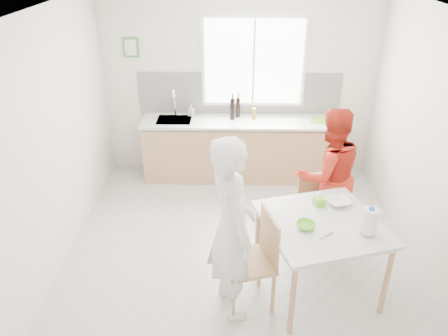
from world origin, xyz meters
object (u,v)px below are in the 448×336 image
object	(u,v)px
bowl_green	(306,225)
wine_bottle_a	(232,109)
wine_bottle_b	(238,107)
chair_far	(315,206)
person_white	(232,229)
dining_table	(321,229)
bowl_white	(338,202)
person_red	(328,176)
milk_jug	(370,220)
chair_left	(255,257)

from	to	relation	value
bowl_green	wine_bottle_a	distance (m)	2.69
bowl_green	wine_bottle_b	xyz separation A→B (m)	(-0.63, 2.67, 0.20)
wine_bottle_a	wine_bottle_b	distance (m)	0.12
chair_far	person_white	bearing A→B (deg)	-147.21
dining_table	bowl_white	size ratio (longest dim) A/B	5.62
wine_bottle_b	person_red	bearing A→B (deg)	-57.32
bowl_white	wine_bottle_a	bearing A→B (deg)	117.03
person_red	person_white	bearing A→B (deg)	31.02
person_red	wine_bottle_a	bearing A→B (deg)	-70.23
person_white	bowl_white	distance (m)	1.24
person_white	bowl_white	world-z (taller)	person_white
bowl_green	wine_bottle_b	size ratio (longest dim) A/B	0.60
milk_jug	chair_left	bearing A→B (deg)	164.26
bowl_white	wine_bottle_b	xyz separation A→B (m)	(-1.02, 2.25, 0.20)
bowl_white	person_white	bearing A→B (deg)	-152.01
chair_left	milk_jug	bearing A→B (deg)	74.26
bowl_green	wine_bottle_b	distance (m)	2.75
person_red	wine_bottle_b	size ratio (longest dim) A/B	5.53
person_red	wine_bottle_b	world-z (taller)	person_red
person_white	dining_table	bearing A→B (deg)	-90.00
dining_table	person_red	distance (m)	0.98
person_red	wine_bottle_b	xyz separation A→B (m)	(-1.04, 1.62, 0.24)
chair_far	bowl_green	xyz separation A→B (m)	(-0.28, -0.98, 0.41)
dining_table	wine_bottle_a	world-z (taller)	wine_bottle_a
chair_far	person_white	distance (m)	1.57
chair_left	chair_far	size ratio (longest dim) A/B	1.21
chair_left	person_red	world-z (taller)	person_red
bowl_green	chair_far	bearing A→B (deg)	73.84
dining_table	wine_bottle_a	distance (m)	2.66
chair_left	wine_bottle_b	bearing A→B (deg)	166.91
bowl_green	wine_bottle_a	bearing A→B (deg)	105.27
chair_left	bowl_green	xyz separation A→B (m)	(0.47, 0.09, 0.31)
milk_jug	wine_bottle_a	xyz separation A→B (m)	(-1.28, 2.66, 0.09)
chair_far	bowl_green	bearing A→B (deg)	-122.50
bowl_white	wine_bottle_a	xyz separation A→B (m)	(-1.10, 2.16, 0.21)
bowl_green	dining_table	bearing A→B (deg)	30.38
dining_table	bowl_white	distance (m)	0.41
bowl_white	bowl_green	bearing A→B (deg)	-132.69
bowl_white	wine_bottle_a	world-z (taller)	wine_bottle_a
person_red	bowl_green	bearing A→B (deg)	52.26
chair_far	milk_jug	xyz separation A→B (m)	(0.28, -1.06, 0.52)
dining_table	chair_far	distance (m)	0.93
milk_jug	wine_bottle_b	distance (m)	3.00
dining_table	person_white	distance (m)	0.93
dining_table	wine_bottle_b	size ratio (longest dim) A/B	4.51
milk_jug	person_red	bearing A→B (deg)	81.46
person_red	dining_table	bearing A→B (deg)	59.74
chair_left	bowl_green	size ratio (longest dim) A/B	5.62
person_white	wine_bottle_b	distance (m)	2.83
dining_table	milk_jug	world-z (taller)	milk_jug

